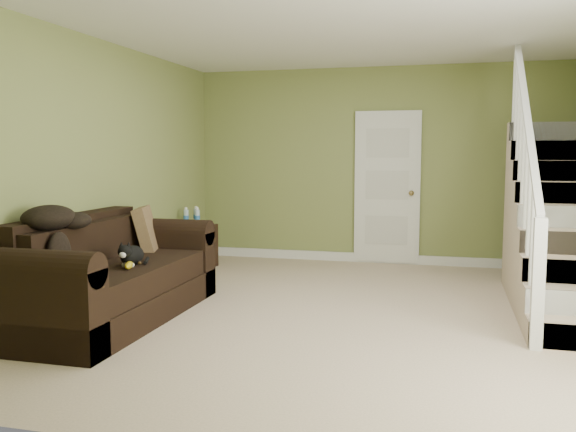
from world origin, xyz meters
The scene contains 15 objects.
floor centered at (0.00, 0.00, 0.00)m, with size 5.00×5.50×0.01m, color tan.
ceiling centered at (0.00, 0.00, 2.60)m, with size 5.00×5.50×0.01m, color white.
wall_back centered at (0.00, 2.75, 1.30)m, with size 5.00×0.04×2.60m, color olive.
wall_front centered at (0.00, -2.75, 1.30)m, with size 5.00×0.04×2.60m, color olive.
wall_left centered at (-2.50, 0.00, 1.30)m, with size 0.04×5.50×2.60m, color olive.
baseboard_back centered at (0.00, 2.72, 0.06)m, with size 5.00×0.04×0.12m, color white.
baseboard_left centered at (-2.47, 0.00, 0.06)m, with size 0.04×5.50×0.12m, color white.
door centered at (0.10, 2.71, 1.01)m, with size 0.86×0.12×2.02m.
staircase centered at (1.99, 0.97, 0.64)m, with size 1.00×2.51×2.82m.
sofa centered at (-2.02, -0.67, 0.35)m, with size 1.01×2.34×0.92m.
side_table centered at (-2.27, 1.77, 0.29)m, with size 0.53×0.53×0.78m.
cat centered at (-1.77, -0.71, 0.59)m, with size 0.26×0.47×0.23m.
banana centered at (-1.71, -0.85, 0.53)m, with size 0.06×0.21×0.06m, color gold.
throw_pillow centered at (-2.07, 0.15, 0.70)m, with size 0.11×0.46×0.46m, color #4E321F.
throw_blanket centered at (-2.24, -1.18, 0.96)m, with size 0.37×0.49×0.20m, color black.
Camera 1 is at (0.88, -5.41, 1.48)m, focal length 38.00 mm.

